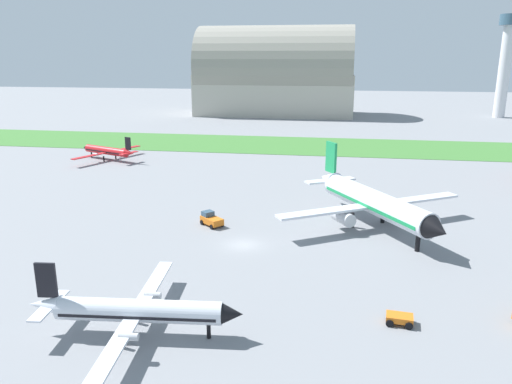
% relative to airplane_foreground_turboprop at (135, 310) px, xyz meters
% --- Properties ---
extents(ground_plane, '(600.00, 600.00, 0.00)m').
position_rel_airplane_foreground_turboprop_xyz_m(ground_plane, '(5.21, 22.71, -2.43)').
color(ground_plane, gray).
extents(grass_taxiway_strip, '(360.00, 28.00, 0.08)m').
position_rel_airplane_foreground_turboprop_xyz_m(grass_taxiway_strip, '(5.21, 97.34, -2.39)').
color(grass_taxiway_strip, '#3D7533').
rests_on(grass_taxiway_strip, ground_plane).
extents(airplane_foreground_turboprop, '(19.02, 22.18, 6.64)m').
position_rel_airplane_foreground_turboprop_xyz_m(airplane_foreground_turboprop, '(0.00, 0.00, 0.00)').
color(airplane_foreground_turboprop, silver).
rests_on(airplane_foreground_turboprop, ground_plane).
extents(airplane_taxiing_turboprop, '(16.42, 18.93, 6.00)m').
position_rel_airplane_foreground_turboprop_xyz_m(airplane_taxiing_turboprop, '(-36.44, 70.65, -0.24)').
color(airplane_taxiing_turboprop, red).
rests_on(airplane_taxiing_turboprop, ground_plane).
extents(airplane_midfield_jet, '(26.22, 26.24, 10.46)m').
position_rel_airplane_foreground_turboprop_xyz_m(airplane_midfield_jet, '(22.04, 32.52, 1.34)').
color(airplane_midfield_jet, silver).
rests_on(airplane_midfield_jet, ground_plane).
extents(pushback_tug_near_gate, '(3.89, 3.74, 1.95)m').
position_rel_airplane_foreground_turboprop_xyz_m(pushback_tug_near_gate, '(-0.81, 29.43, -1.52)').
color(pushback_tug_near_gate, orange).
rests_on(pushback_tug_near_gate, ground_plane).
extents(baggage_cart_midfield, '(2.55, 1.99, 0.90)m').
position_rel_airplane_foreground_turboprop_xyz_m(baggage_cart_midfield, '(23.05, 5.74, -1.86)').
color(baggage_cart_midfield, orange).
rests_on(baggage_cart_midfield, ground_plane).
extents(hangar_distant, '(63.36, 32.47, 35.50)m').
position_rel_airplane_foreground_turboprop_xyz_m(hangar_distant, '(-9.47, 170.23, 13.31)').
color(hangar_distant, '#B2AD9E').
rests_on(hangar_distant, ground_plane).
extents(control_tower, '(8.00, 8.00, 38.88)m').
position_rel_airplane_foreground_turboprop_xyz_m(control_tower, '(79.51, 174.07, 20.35)').
color(control_tower, silver).
rests_on(control_tower, ground_plane).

